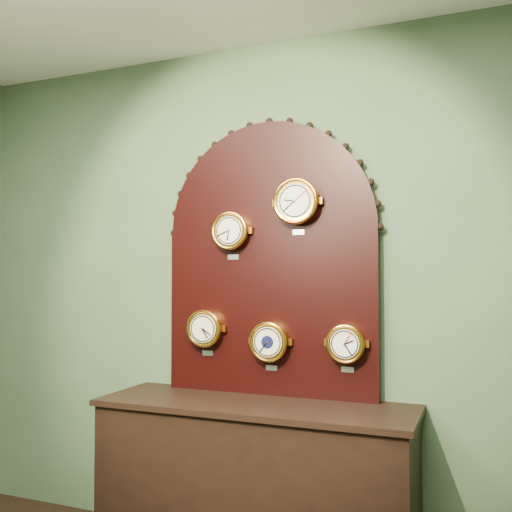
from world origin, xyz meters
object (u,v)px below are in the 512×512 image
at_px(roman_clock, 231,231).
at_px(barometer, 269,342).
at_px(tide_clock, 346,343).
at_px(display_board, 270,249).
at_px(arabic_clock, 297,202).
at_px(hygrometer, 205,328).
at_px(shop_counter, 255,487).

xyz_separation_m(roman_clock, barometer, (0.23, -0.00, -0.60)).
distance_m(barometer, tide_clock, 0.42).
xyz_separation_m(display_board, barometer, (0.02, -0.07, -0.50)).
relative_size(roman_clock, tide_clock, 1.05).
height_order(arabic_clock, hygrometer, arabic_clock).
height_order(barometer, tide_clock, same).
bearing_deg(tide_clock, shop_counter, -160.73).
distance_m(display_board, arabic_clock, 0.31).
relative_size(shop_counter, roman_clock, 6.04).
xyz_separation_m(shop_counter, barometer, (0.02, 0.15, 0.72)).
distance_m(hygrometer, barometer, 0.39).
bearing_deg(tide_clock, arabic_clock, -179.73).
relative_size(shop_counter, display_board, 1.05).
bearing_deg(arabic_clock, barometer, 179.76).
distance_m(roman_clock, arabic_clock, 0.41).
bearing_deg(roman_clock, tide_clock, 0.03).
distance_m(display_board, roman_clock, 0.24).
height_order(roman_clock, tide_clock, roman_clock).
bearing_deg(roman_clock, arabic_clock, -0.13).
xyz_separation_m(arabic_clock, hygrometer, (-0.54, 0.00, -0.69)).
height_order(shop_counter, roman_clock, roman_clock).
height_order(shop_counter, arabic_clock, arabic_clock).
xyz_separation_m(arabic_clock, barometer, (-0.15, 0.00, -0.75)).
bearing_deg(display_board, barometer, -69.90).
bearing_deg(display_board, hygrometer, -169.61).
distance_m(shop_counter, barometer, 0.74).
bearing_deg(arabic_clock, roman_clock, 179.87).
relative_size(hygrometer, barometer, 0.98).
relative_size(barometer, tide_clock, 1.06).
bearing_deg(display_board, arabic_clock, -20.58).
distance_m(shop_counter, display_board, 1.25).
bearing_deg(barometer, roman_clock, 179.94).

